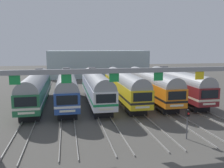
{
  "coord_description": "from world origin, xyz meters",
  "views": [
    {
      "loc": [
        -6.4,
        -34.34,
        8.34
      ],
      "look_at": [
        0.5,
        1.14,
        2.72
      ],
      "focal_mm": 37.58,
      "sensor_mm": 36.0,
      "label": 1
    }
  ],
  "objects": [
    {
      "name": "ground_plane",
      "position": [
        0.0,
        0.0,
        0.0
      ],
      "size": [
        160.0,
        160.0,
        0.0
      ],
      "primitive_type": "plane",
      "color": "#4C4944"
    },
    {
      "name": "commuter_train_maroon",
      "position": [
        10.74,
        -0.0,
        2.69
      ],
      "size": [
        2.88,
        18.06,
        5.05
      ],
      "color": "maroon",
      "rests_on": "ground"
    },
    {
      "name": "track_bed",
      "position": [
        0.0,
        17.0,
        0.07
      ],
      "size": [
        22.99,
        70.0,
        0.15
      ],
      "color": "gray",
      "rests_on": "ground"
    },
    {
      "name": "maintenance_building",
      "position": [
        2.48,
        32.73,
        3.73
      ],
      "size": [
        27.73,
        10.0,
        7.47
      ],
      "primitive_type": "cube",
      "color": "#9EB2B7",
      "rests_on": "ground"
    },
    {
      "name": "commuter_train_white",
      "position": [
        -2.15,
        -0.0,
        2.69
      ],
      "size": [
        2.88,
        18.06,
        5.05
      ],
      "color": "white",
      "rests_on": "ground"
    },
    {
      "name": "commuter_train_green",
      "position": [
        -10.74,
        -0.0,
        2.69
      ],
      "size": [
        2.88,
        18.06,
        5.05
      ],
      "color": "#236B42",
      "rests_on": "ground"
    },
    {
      "name": "catenary_gantry",
      "position": [
        0.0,
        -13.5,
        5.37
      ],
      "size": [
        26.72,
        0.44,
        6.97
      ],
      "color": "gray",
      "rests_on": "ground"
    },
    {
      "name": "commuter_train_blue",
      "position": [
        -6.45,
        -0.0,
        2.69
      ],
      "size": [
        2.88,
        18.06,
        5.05
      ],
      "color": "#284C9E",
      "rests_on": "ground"
    },
    {
      "name": "commuter_train_yellow",
      "position": [
        2.15,
        -0.01,
        2.69
      ],
      "size": [
        2.88,
        18.06,
        4.77
      ],
      "color": "gold",
      "rests_on": "ground"
    },
    {
      "name": "yard_signal_mast",
      "position": [
        4.3,
        -15.42,
        1.96
      ],
      "size": [
        0.28,
        0.35,
        2.8
      ],
      "color": "#59595E",
      "rests_on": "ground"
    },
    {
      "name": "commuter_train_orange",
      "position": [
        6.45,
        -0.01,
        2.69
      ],
      "size": [
        2.88,
        18.06,
        4.77
      ],
      "color": "orange",
      "rests_on": "ground"
    }
  ]
}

